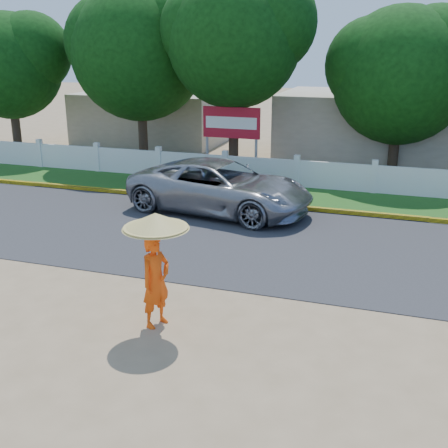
{
  "coord_description": "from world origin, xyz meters",
  "views": [
    {
      "loc": [
        4.13,
        -10.46,
        5.6
      ],
      "look_at": [
        0.0,
        2.0,
        1.3
      ],
      "focal_mm": 45.0,
      "sensor_mm": 36.0,
      "label": 1
    }
  ],
  "objects": [
    {
      "name": "monk_with_parasol",
      "position": [
        -0.43,
        -1.01,
        1.58
      ],
      "size": [
        1.33,
        1.33,
        2.42
      ],
      "color": "#F34C0C",
      "rests_on": "ground"
    },
    {
      "name": "vehicle",
      "position": [
        -1.8,
        7.05,
        0.87
      ],
      "size": [
        6.66,
        3.82,
        1.75
      ],
      "primitive_type": "imported",
      "rotation": [
        0.0,
        0.0,
        1.42
      ],
      "color": "#919298",
      "rests_on": "ground"
    },
    {
      "name": "grass_verge",
      "position": [
        0.0,
        9.75,
        0.01
      ],
      "size": [
        60.0,
        3.5,
        0.03
      ],
      "primitive_type": "cube",
      "color": "#2D601E",
      "rests_on": "ground"
    },
    {
      "name": "road",
      "position": [
        0.0,
        4.5,
        0.01
      ],
      "size": [
        60.0,
        7.0,
        0.02
      ],
      "primitive_type": "cube",
      "color": "#38383A",
      "rests_on": "ground"
    },
    {
      "name": "building_far",
      "position": [
        -10.0,
        19.0,
        1.4
      ],
      "size": [
        8.0,
        5.0,
        2.8
      ],
      "primitive_type": "cube",
      "color": "#B7AD99",
      "rests_on": "ground"
    },
    {
      "name": "building_near",
      "position": [
        3.0,
        18.0,
        1.6
      ],
      "size": [
        10.0,
        6.0,
        3.2
      ],
      "primitive_type": "cube",
      "color": "#B7AD99",
      "rests_on": "ground"
    },
    {
      "name": "billboard",
      "position": [
        -3.08,
        12.3,
        2.14
      ],
      "size": [
        2.5,
        0.13,
        2.95
      ],
      "color": "gray",
      "rests_on": "ground"
    },
    {
      "name": "fence",
      "position": [
        0.0,
        11.2,
        0.55
      ],
      "size": [
        40.0,
        0.1,
        1.1
      ],
      "primitive_type": "cube",
      "color": "silver",
      "rests_on": "ground"
    },
    {
      "name": "curb",
      "position": [
        0.0,
        8.05,
        0.08
      ],
      "size": [
        40.0,
        0.18,
        0.16
      ],
      "primitive_type": "cube",
      "color": "yellow",
      "rests_on": "ground"
    },
    {
      "name": "ground",
      "position": [
        0.0,
        0.0,
        0.0
      ],
      "size": [
        120.0,
        120.0,
        0.0
      ],
      "primitive_type": "plane",
      "color": "#9E8460",
      "rests_on": "ground"
    },
    {
      "name": "tree_row",
      "position": [
        3.82,
        14.13,
        4.93
      ],
      "size": [
        41.41,
        7.86,
        8.67
      ],
      "color": "#473828",
      "rests_on": "ground"
    }
  ]
}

